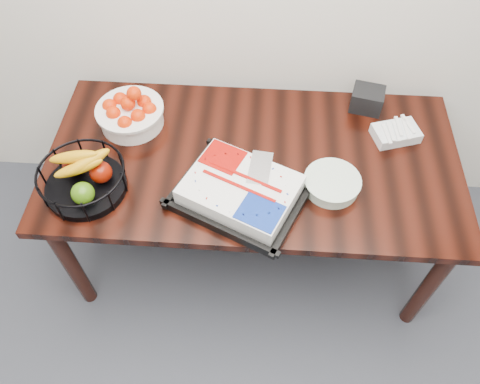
# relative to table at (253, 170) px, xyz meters

# --- Properties ---
(table) EXTENTS (1.80, 0.90, 0.75)m
(table) POSITION_rel_table_xyz_m (0.00, 0.00, 0.00)
(table) COLOR black
(table) RESTS_ON ground
(cake_tray) EXTENTS (0.61, 0.55, 0.10)m
(cake_tray) POSITION_rel_table_xyz_m (-0.04, -0.22, 0.13)
(cake_tray) COLOR black
(cake_tray) RESTS_ON table
(tangerine_bowl) EXTENTS (0.31, 0.31, 0.19)m
(tangerine_bowl) POSITION_rel_table_xyz_m (-0.57, 0.17, 0.17)
(tangerine_bowl) COLOR white
(tangerine_bowl) RESTS_ON table
(fruit_basket) EXTENTS (0.35, 0.35, 0.19)m
(fruit_basket) POSITION_rel_table_xyz_m (-0.68, -0.22, 0.16)
(fruit_basket) COLOR black
(fruit_basket) RESTS_ON table
(plate_stack) EXTENTS (0.23, 0.23, 0.06)m
(plate_stack) POSITION_rel_table_xyz_m (0.33, -0.14, 0.11)
(plate_stack) COLOR white
(plate_stack) RESTS_ON table
(fork_bag) EXTENTS (0.23, 0.18, 0.06)m
(fork_bag) POSITION_rel_table_xyz_m (0.63, 0.16, 0.11)
(fork_bag) COLOR silver
(fork_bag) RESTS_ON table
(napkin_box) EXTENTS (0.17, 0.15, 0.10)m
(napkin_box) POSITION_rel_table_xyz_m (0.51, 0.35, 0.14)
(napkin_box) COLOR black
(napkin_box) RESTS_ON table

